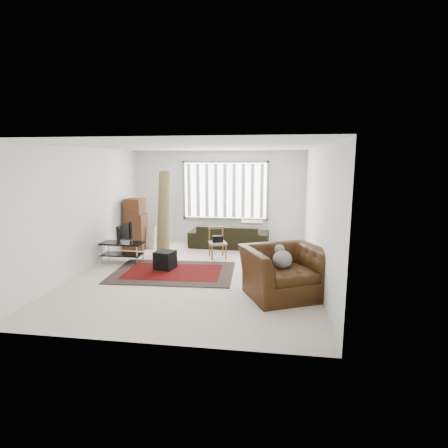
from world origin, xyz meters
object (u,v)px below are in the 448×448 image
at_px(tv_stand, 122,248).
at_px(side_chair, 217,241).
at_px(armchair, 284,268).
at_px(moving_boxes, 136,226).
at_px(sofa, 229,232).

bearing_deg(tv_stand, side_chair, 18.21).
bearing_deg(armchair, tv_stand, 132.74).
height_order(moving_boxes, sofa, moving_boxes).
bearing_deg(moving_boxes, tv_stand, -81.64).
distance_m(tv_stand, side_chair, 2.31).
bearing_deg(tv_stand, armchair, -22.33).
bearing_deg(side_chair, sofa, 61.99).
bearing_deg(armchair, moving_boxes, 118.92).
bearing_deg(moving_boxes, armchair, -36.15).
distance_m(moving_boxes, side_chair, 2.48).
relative_size(sofa, side_chair, 2.87).
xyz_separation_m(sofa, side_chair, (-0.14, -1.17, 0.00)).
xyz_separation_m(moving_boxes, side_chair, (2.39, -0.63, -0.22)).
bearing_deg(side_chair, moving_boxes, 144.15).
bearing_deg(moving_boxes, sofa, 12.04).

